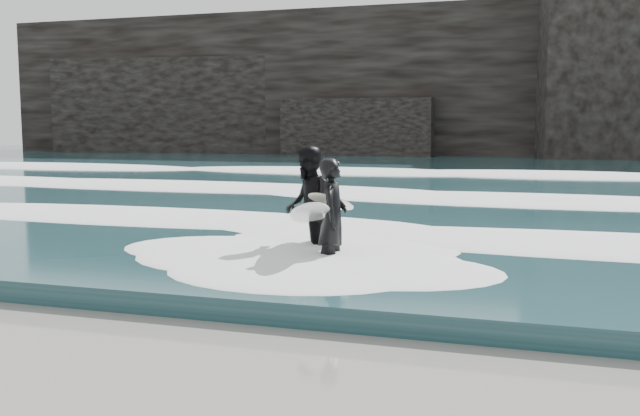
% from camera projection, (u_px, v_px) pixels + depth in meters
% --- Properties ---
extents(sea, '(90.00, 52.00, 0.30)m').
position_uv_depth(sea, '(458.00, 172.00, 33.08)').
color(sea, '#1D4045').
rests_on(sea, ground).
extents(headland, '(70.00, 9.00, 10.00)m').
position_uv_depth(headland, '(489.00, 85.00, 48.61)').
color(headland, black).
rests_on(headland, ground).
extents(foam_near, '(60.00, 3.20, 0.20)m').
position_uv_depth(foam_near, '(339.00, 222.00, 14.12)').
color(foam_near, white).
rests_on(foam_near, sea).
extents(foam_mid, '(60.00, 4.00, 0.24)m').
position_uv_depth(foam_mid, '(405.00, 190.00, 20.74)').
color(foam_mid, white).
rests_on(foam_mid, sea).
extents(foam_far, '(60.00, 4.80, 0.30)m').
position_uv_depth(foam_far, '(447.00, 170.00, 29.26)').
color(foam_far, white).
rests_on(foam_far, sea).
extents(surfer_left, '(1.43, 2.33, 1.82)m').
position_uv_depth(surfer_left, '(327.00, 216.00, 11.02)').
color(surfer_left, black).
rests_on(surfer_left, ground).
extents(surfer_right, '(1.24, 2.08, 1.98)m').
position_uv_depth(surfer_right, '(310.00, 205.00, 11.81)').
color(surfer_right, black).
rests_on(surfer_right, ground).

